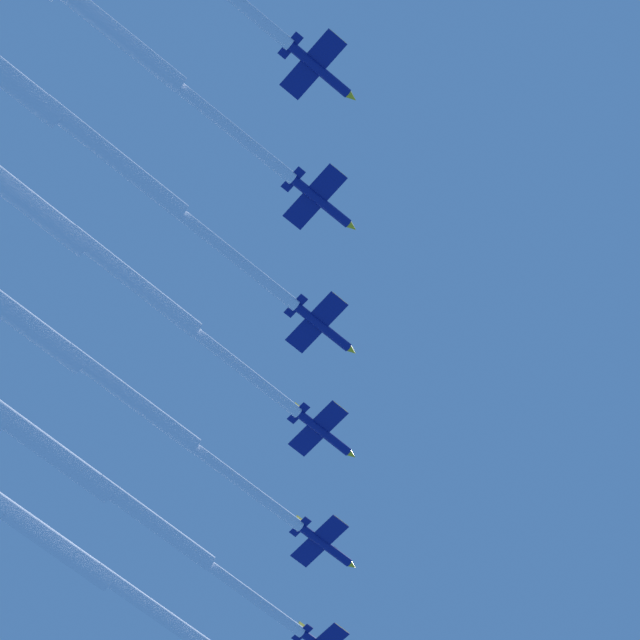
{
  "coord_description": "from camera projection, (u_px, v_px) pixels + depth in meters",
  "views": [
    {
      "loc": [
        -66.02,
        -23.14,
        12.75
      ],
      "look_at": [
        0.0,
        0.0,
        172.64
      ],
      "focal_mm": 82.11,
      "sensor_mm": 36.0,
      "label": 1
    }
  ],
  "objects": [
    {
      "name": "jet_lead",
      "position": [
        44.0,
        537.0,
        187.83
      ],
      "size": [
        69.66,
        42.33,
        3.68
      ],
      "color": "navy"
    },
    {
      "name": "jet_port_inner",
      "position": [
        47.0,
        449.0,
        180.07
      ],
      "size": [
        66.63,
        40.19,
        3.72
      ],
      "color": "navy"
    },
    {
      "name": "jet_starboard_inner",
      "position": [
        8.0,
        311.0,
        173.83
      ],
      "size": [
        71.96,
        43.71,
        3.7
      ],
      "color": "navy"
    },
    {
      "name": "jet_port_mid",
      "position": [
        15.0,
        193.0,
        169.27
      ],
      "size": [
        69.2,
        41.55,
        3.7
      ],
      "color": "navy"
    }
  ]
}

